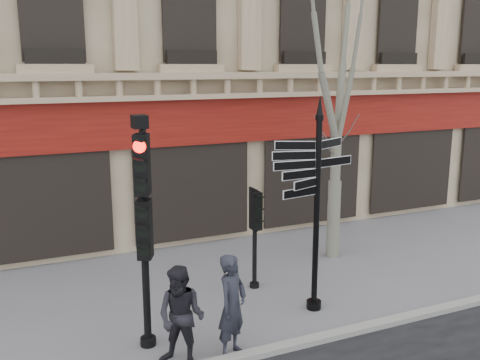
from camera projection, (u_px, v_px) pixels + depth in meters
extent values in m
plane|color=slate|center=(270.00, 314.00, 11.25)|extent=(80.00, 80.00, 0.00)
cube|color=gray|center=(305.00, 342.00, 9.99)|extent=(80.00, 0.25, 0.12)
cube|color=#660F0A|center=(191.00, 121.00, 14.85)|extent=(28.00, 0.25, 1.30)
cube|color=#998363|center=(193.00, 86.00, 14.44)|extent=(28.00, 0.35, 0.74)
cylinder|color=black|center=(316.00, 218.00, 11.09)|extent=(0.12, 0.12, 4.05)
cylinder|color=black|center=(314.00, 304.00, 11.49)|extent=(0.32, 0.32, 0.18)
cone|color=black|center=(320.00, 105.00, 10.59)|extent=(0.14, 0.14, 0.41)
cylinder|color=black|center=(144.00, 245.00, 9.59)|extent=(0.14, 0.14, 3.95)
cylinder|color=black|center=(148.00, 341.00, 9.99)|extent=(0.29, 0.29, 0.16)
cube|color=black|center=(144.00, 228.00, 9.53)|extent=(0.57, 0.50, 1.07)
cube|color=black|center=(141.00, 164.00, 9.28)|extent=(0.57, 0.50, 1.07)
sphere|color=#FF0C05|center=(141.00, 148.00, 9.22)|extent=(0.23, 0.23, 0.23)
cube|color=black|center=(140.00, 122.00, 9.13)|extent=(0.36, 0.39, 0.23)
cylinder|color=black|center=(255.00, 240.00, 12.37)|extent=(0.11, 0.11, 2.33)
cylinder|color=black|center=(254.00, 284.00, 12.60)|extent=(0.24, 0.24, 0.13)
cube|color=black|center=(255.00, 210.00, 12.22)|extent=(0.39, 0.28, 0.88)
cylinder|color=gray|center=(333.00, 219.00, 14.43)|extent=(0.35, 0.35, 2.12)
cylinder|color=gray|center=(336.00, 160.00, 14.08)|extent=(0.27, 0.27, 1.35)
imported|color=#21232C|center=(232.00, 306.00, 9.49)|extent=(0.83, 0.78, 1.90)
imported|color=black|center=(181.00, 317.00, 9.16)|extent=(1.11, 1.09, 1.80)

